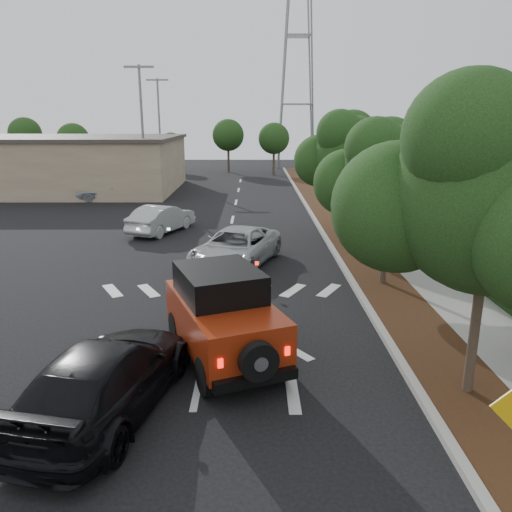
{
  "coord_description": "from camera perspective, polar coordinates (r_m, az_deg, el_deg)",
  "views": [
    {
      "loc": [
        1.19,
        -9.66,
        5.54
      ],
      "look_at": [
        1.26,
        3.0,
        2.03
      ],
      "focal_mm": 35.0,
      "sensor_mm": 36.0,
      "label": 1
    }
  ],
  "objects": [
    {
      "name": "ground",
      "position": [
        11.2,
        -6.56,
        -14.25
      ],
      "size": [
        120.0,
        120.0,
        0.0
      ],
      "primitive_type": "plane",
      "color": "black",
      "rests_on": "ground"
    },
    {
      "name": "curb",
      "position": [
        22.6,
        8.4,
        1.34
      ],
      "size": [
        0.2,
        70.0,
        0.15
      ],
      "primitive_type": "cube",
      "color": "#9E9B93",
      "rests_on": "ground"
    },
    {
      "name": "planting_strip",
      "position": [
        22.77,
        10.88,
        1.3
      ],
      "size": [
        1.8,
        70.0,
        0.12
      ],
      "primitive_type": "cube",
      "color": "black",
      "rests_on": "ground"
    },
    {
      "name": "sidewalk",
      "position": [
        23.21,
        15.49,
        1.28
      ],
      "size": [
        2.0,
        70.0,
        0.12
      ],
      "primitive_type": "cube",
      "color": "gray",
      "rests_on": "ground"
    },
    {
      "name": "hedge",
      "position": [
        23.56,
        18.83,
        2.06
      ],
      "size": [
        0.8,
        70.0,
        0.8
      ],
      "primitive_type": "cube",
      "color": "black",
      "rests_on": "ground"
    },
    {
      "name": "commercial_building",
      "position": [
        43.37,
        -23.99,
        9.51
      ],
      "size": [
        22.0,
        12.0,
        4.0
      ],
      "primitive_type": "cube",
      "color": "gray",
      "rests_on": "ground"
    },
    {
      "name": "transmission_tower",
      "position": [
        58.12,
        4.52,
        9.99
      ],
      "size": [
        7.0,
        4.0,
        28.0
      ],
      "primitive_type": null,
      "color": "slate",
      "rests_on": "ground"
    },
    {
      "name": "street_tree_near",
      "position": [
        11.58,
        22.9,
        -14.42
      ],
      "size": [
        3.8,
        3.8,
        5.92
      ],
      "primitive_type": null,
      "color": "black",
      "rests_on": "ground"
    },
    {
      "name": "street_tree_mid",
      "position": [
        17.64,
        14.22,
        -3.29
      ],
      "size": [
        3.2,
        3.2,
        5.32
      ],
      "primitive_type": null,
      "color": "black",
      "rests_on": "ground"
    },
    {
      "name": "street_tree_far",
      "position": [
        23.74,
        10.43,
        1.75
      ],
      "size": [
        3.4,
        3.4,
        5.62
      ],
      "primitive_type": null,
      "color": "black",
      "rests_on": "ground"
    },
    {
      "name": "light_pole_a",
      "position": [
        36.9,
        -12.4,
        6.51
      ],
      "size": [
        2.0,
        0.22,
        9.0
      ],
      "primitive_type": null,
      "color": "slate",
      "rests_on": "ground"
    },
    {
      "name": "light_pole_b",
      "position": [
        48.76,
        -10.68,
        8.72
      ],
      "size": [
        2.0,
        0.22,
        9.0
      ],
      "primitive_type": null,
      "color": "slate",
      "rests_on": "ground"
    },
    {
      "name": "red_jeep",
      "position": [
        11.82,
        -4.0,
        -6.56
      ],
      "size": [
        3.17,
        4.45,
        2.17
      ],
      "rotation": [
        0.0,
        0.0,
        0.38
      ],
      "color": "black",
      "rests_on": "ground"
    },
    {
      "name": "silver_suv_ahead",
      "position": [
        19.2,
        -2.34,
        0.95
      ],
      "size": [
        3.97,
        5.65,
        1.43
      ],
      "primitive_type": "imported",
      "rotation": [
        0.0,
        0.0,
        -0.34
      ],
      "color": "#B1B3B9",
      "rests_on": "ground"
    },
    {
      "name": "black_suv_oncoming",
      "position": [
        10.26,
        -16.7,
        -13.17
      ],
      "size": [
        3.01,
        5.31,
        1.45
      ],
      "primitive_type": "imported",
      "rotation": [
        0.0,
        0.0,
        2.94
      ],
      "color": "black",
      "rests_on": "ground"
    },
    {
      "name": "silver_sedan_oncoming",
      "position": [
        25.33,
        -10.73,
        4.21
      ],
      "size": [
        3.0,
        4.46,
        1.39
      ],
      "primitive_type": "imported",
      "rotation": [
        0.0,
        0.0,
        2.74
      ],
      "color": "#A9ADB1",
      "rests_on": "ground"
    },
    {
      "name": "parked_suv",
      "position": [
        36.22,
        -16.58,
        7.22
      ],
      "size": [
        4.28,
        1.86,
        1.44
      ],
      "primitive_type": "imported",
      "rotation": [
        0.0,
        0.0,
        1.61
      ],
      "color": "#A1A3A8",
      "rests_on": "ground"
    }
  ]
}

